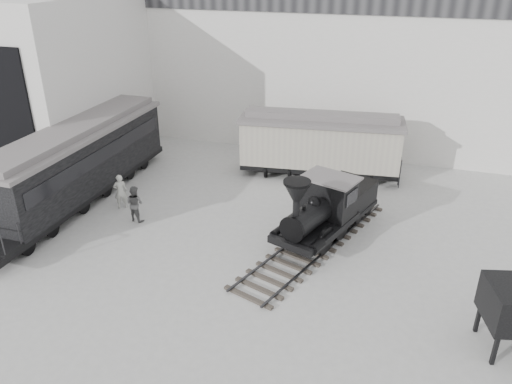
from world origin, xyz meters
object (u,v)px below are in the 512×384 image
(passenger_coach, at_px, (79,162))
(visitor_a, at_px, (120,191))
(locomotive, at_px, (324,211))
(visitor_b, at_px, (135,204))
(boxcar, at_px, (320,143))

(passenger_coach, relative_size, visitor_a, 7.59)
(locomotive, xyz_separation_m, passenger_coach, (-11.94, 0.20, 0.66))
(locomotive, distance_m, visitor_b, 8.38)
(visitor_a, relative_size, visitor_b, 1.01)
(boxcar, relative_size, passenger_coach, 0.68)
(visitor_a, bearing_deg, boxcar, -177.92)
(visitor_a, xyz_separation_m, visitor_b, (1.27, -0.89, -0.01))
(visitor_b, bearing_deg, boxcar, -121.64)
(visitor_a, bearing_deg, locomotive, 143.45)
(locomotive, height_order, visitor_b, locomotive)
(boxcar, distance_m, visitor_b, 10.25)
(boxcar, bearing_deg, visitor_b, -138.73)
(boxcar, bearing_deg, passenger_coach, -155.63)
(boxcar, height_order, visitor_b, boxcar)
(passenger_coach, xyz_separation_m, visitor_a, (2.36, -0.37, -1.05))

